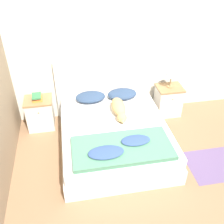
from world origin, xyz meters
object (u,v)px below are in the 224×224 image
book_stack (37,97)px  table_lamp (172,73)px  bed (114,136)px  nightstand_right (168,100)px  pillow_right (122,94)px  dog (119,108)px  nightstand_left (40,113)px  pillow_left (90,97)px

book_stack → table_lamp: bearing=0.3°
bed → nightstand_right: (1.22, 0.79, 0.06)m
table_lamp → book_stack: bearing=-179.7°
pillow_right → dog: bearing=-108.3°
nightstand_right → pillow_right: bearing=-178.8°
dog → book_stack: 1.45m
pillow_right → book_stack: (-1.51, 0.02, 0.08)m
nightstand_left → dog: dog is taller
bed → table_lamp: 1.59m
nightstand_left → pillow_right: (1.51, -0.02, 0.25)m
pillow_left → pillow_right: same height
nightstand_left → book_stack: book_stack is taller
bed → nightstand_left: nightstand_left is taller
dog → book_stack: book_stack is taller
nightstand_left → pillow_left: bearing=-1.2°
bed → dog: (0.13, 0.29, 0.34)m
nightstand_left → pillow_right: 1.53m
bed → dog: size_ratio=2.74×
bed → table_lamp: (1.22, 0.80, 0.65)m
book_stack → table_lamp: table_lamp is taller
bed → nightstand_right: size_ratio=3.36×
pillow_left → book_stack: size_ratio=2.47×
nightstand_left → table_lamp: size_ratio=1.53×
book_stack → pillow_left: bearing=-1.1°
pillow_left → pillow_right: 0.59m
bed → dog: bearing=64.9°
nightstand_left → dog: bearing=-20.2°
pillow_left → bed: bearing=-69.1°
pillow_left → table_lamp: size_ratio=1.40×
pillow_left → book_stack: bearing=178.9°
bed → pillow_right: 0.88m
pillow_right → dog: (-0.16, -0.48, 0.02)m
pillow_left → pillow_right: size_ratio=1.00×
pillow_right → table_lamp: 0.98m
dog → bed: bearing=-115.1°
bed → nightstand_left: 1.45m
bed → book_stack: (-1.22, 0.78, 0.40)m
pillow_left → nightstand_right: bearing=0.7°
bed → pillow_right: bearing=69.1°
nightstand_right → pillow_right: pillow_right is taller
bed → pillow_right: size_ratio=3.68×
book_stack → nightstand_right: bearing=0.1°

